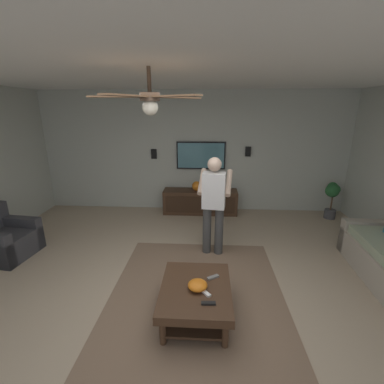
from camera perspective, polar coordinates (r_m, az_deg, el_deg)
The scene contains 18 objects.
ground_plane at distance 3.70m, azimuth -2.52°, elevation -22.10°, with size 8.46×8.46×0.00m, color tan.
wall_back_tv at distance 6.31m, azimuth 0.39°, elevation 8.49°, with size 0.10×7.25×2.76m, color #B2B7AD.
ceiling_slab at distance 2.90m, azimuth -3.33°, elevation 26.51°, with size 6.88×7.25×0.10m, color white.
area_rug at distance 3.64m, azimuth 0.91°, elevation -22.63°, with size 3.05×2.26×0.01m, color #7A604C.
armchair at distance 5.44m, azimuth -35.28°, elevation -8.40°, with size 0.88×0.89×0.82m.
coffee_table at distance 3.31m, azimuth 0.79°, elevation -21.00°, with size 1.00×0.80×0.40m.
media_console at distance 6.25m, azimuth 1.76°, elevation -2.06°, with size 0.45×1.70×0.55m.
tv at distance 6.22m, azimuth 1.91°, elevation 7.79°, with size 0.05×1.12×0.63m.
person_standing at distance 4.32m, azimuth 4.66°, elevation -1.86°, with size 0.59×0.59×1.64m.
potted_plant_tall at distance 6.59m, azimuth 27.70°, elevation -0.28°, with size 0.42×0.35×0.81m.
bowl at distance 3.18m, azimuth 1.21°, elevation -19.24°, with size 0.22×0.22×0.10m, color orange.
remote_white at distance 3.14m, azimuth 2.87°, elevation -20.64°, with size 0.15×0.04×0.02m, color white.
remote_black at distance 3.02m, azimuth 3.53°, elevation -22.58°, with size 0.15×0.04×0.02m, color black.
remote_grey at distance 3.38m, azimuth 4.50°, elevation -17.64°, with size 0.15×0.04×0.02m, color slate.
vase_round at distance 6.11m, azimuth 1.03°, elevation 1.28°, with size 0.22×0.22×0.22m, color orange.
wall_speaker_left at distance 6.29m, azimuth 11.86°, elevation 8.45°, with size 0.06×0.12×0.22m, color black.
wall_speaker_right at distance 6.35m, azimuth -8.12°, elevation 8.03°, with size 0.06×0.12×0.22m, color black.
ceiling_fan at distance 2.85m, azimuth -8.96°, elevation 18.88°, with size 1.16×1.13×0.46m.
Camera 1 is at (-2.84, -0.31, 2.34)m, focal length 25.02 mm.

